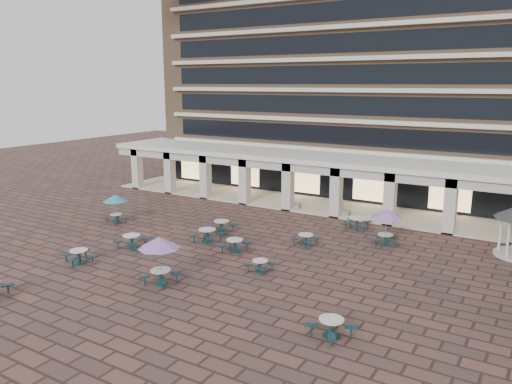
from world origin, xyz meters
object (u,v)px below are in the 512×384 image
(picnic_table_3, at_px, (331,326))
(planter_right, at_px, (341,210))
(picnic_table_1, at_px, (79,255))
(planter_left, at_px, (292,203))

(picnic_table_3, xyz_separation_m, planter_right, (-6.92, 18.26, -0.03))
(picnic_table_1, height_order, planter_left, planter_left)
(picnic_table_3, bearing_deg, planter_right, 131.27)
(planter_left, bearing_deg, planter_right, -0.00)
(planter_left, bearing_deg, picnic_table_3, -58.40)
(picnic_table_1, height_order, picnic_table_3, picnic_table_3)
(planter_right, bearing_deg, picnic_table_3, -69.25)
(picnic_table_3, relative_size, planter_right, 1.42)
(picnic_table_1, xyz_separation_m, planter_right, (9.10, 17.83, -0.03))
(planter_left, xyz_separation_m, planter_right, (4.31, -0.00, -0.04))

